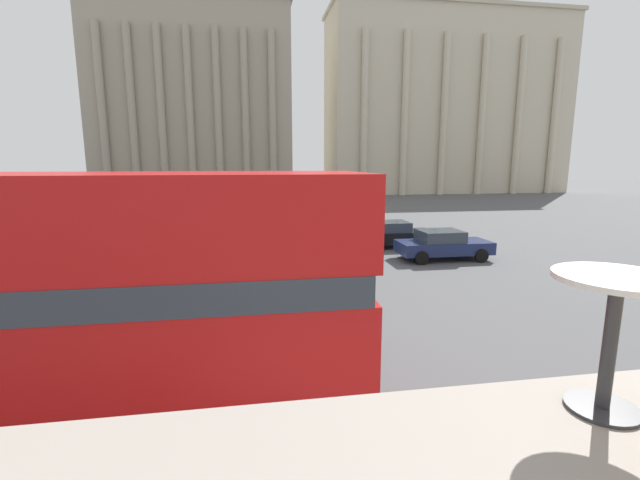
% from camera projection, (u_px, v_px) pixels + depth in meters
% --- Properties ---
extents(cafe_dining_table, '(0.60, 0.60, 0.73)m').
position_uv_depth(cafe_dining_table, '(614.00, 313.00, 2.16)').
color(cafe_dining_table, '#2D2D30').
rests_on(cafe_dining_table, cafe_floor_slab).
extents(plaza_building_left, '(25.64, 11.86, 24.54)m').
position_uv_depth(plaza_building_left, '(195.00, 103.00, 57.19)').
color(plaza_building_left, '#A39984').
rests_on(plaza_building_left, ground_plane).
extents(plaza_building_right, '(35.26, 11.58, 25.53)m').
position_uv_depth(plaza_building_right, '(446.00, 105.00, 63.12)').
color(plaza_building_right, beige).
rests_on(plaza_building_right, ground_plane).
extents(traffic_light_near, '(0.42, 0.24, 3.98)m').
position_uv_depth(traffic_light_near, '(78.00, 224.00, 12.64)').
color(traffic_light_near, black).
rests_on(traffic_light_near, ground_plane).
extents(traffic_light_mid, '(0.42, 0.24, 3.45)m').
position_uv_depth(traffic_light_mid, '(225.00, 209.00, 19.70)').
color(traffic_light_mid, black).
rests_on(traffic_light_mid, ground_plane).
extents(traffic_light_far, '(0.42, 0.24, 3.62)m').
position_uv_depth(traffic_light_far, '(345.00, 192.00, 29.63)').
color(traffic_light_far, black).
rests_on(traffic_light_far, ground_plane).
extents(car_navy, '(4.20, 1.93, 1.35)m').
position_uv_depth(car_navy, '(443.00, 244.00, 19.52)').
color(car_navy, black).
rests_on(car_navy, ground_plane).
extents(car_black, '(4.20, 1.93, 1.35)m').
position_uv_depth(car_black, '(392.00, 234.00, 22.40)').
color(car_black, black).
rests_on(car_black, ground_plane).
extents(pedestrian_white, '(0.32, 0.32, 1.68)m').
position_uv_depth(pedestrian_white, '(195.00, 208.00, 32.42)').
color(pedestrian_white, '#282B33').
rests_on(pedestrian_white, ground_plane).
extents(pedestrian_olive, '(0.32, 0.32, 1.59)m').
position_uv_depth(pedestrian_olive, '(197.00, 207.00, 34.26)').
color(pedestrian_olive, '#282B33').
rests_on(pedestrian_olive, ground_plane).
extents(pedestrian_blue, '(0.32, 0.32, 1.76)m').
position_uv_depth(pedestrian_blue, '(119.00, 222.00, 24.62)').
color(pedestrian_blue, '#282B33').
rests_on(pedestrian_blue, ground_plane).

